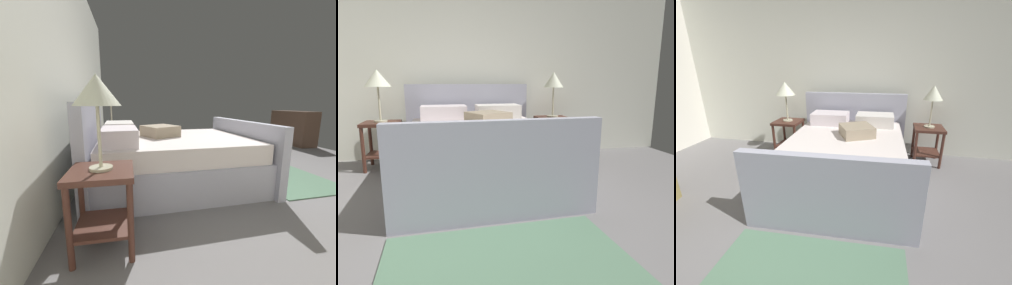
% 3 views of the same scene
% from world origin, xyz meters
% --- Properties ---
extents(ground_plane, '(6.26, 5.21, 0.02)m').
position_xyz_m(ground_plane, '(0.00, 0.00, -0.01)').
color(ground_plane, slate).
extents(wall_back, '(6.38, 0.12, 2.83)m').
position_xyz_m(wall_back, '(0.00, 2.67, 1.41)').
color(wall_back, silver).
rests_on(wall_back, ground).
extents(bed, '(1.75, 2.17, 1.06)m').
position_xyz_m(bed, '(0.09, 1.45, 0.35)').
color(bed, '#A1A2B3').
rests_on(bed, ground).
extents(nightstand_right, '(0.44, 0.44, 0.60)m').
position_xyz_m(nightstand_right, '(1.25, 2.25, 0.40)').
color(nightstand_right, '#45261C').
rests_on(nightstand_right, ground).
extents(table_lamp_right, '(0.27, 0.27, 0.63)m').
position_xyz_m(table_lamp_right, '(1.25, 2.25, 1.11)').
color(table_lamp_right, '#B7B293').
rests_on(table_lamp_right, nightstand_right).
extents(nightstand_left, '(0.44, 0.44, 0.60)m').
position_xyz_m(nightstand_left, '(-1.06, 2.16, 0.40)').
color(nightstand_left, '#45261C').
rests_on(nightstand_left, ground).
extents(table_lamp_left, '(0.31, 0.31, 0.64)m').
position_xyz_m(table_lamp_left, '(-1.06, 2.16, 1.12)').
color(table_lamp_left, '#B7B293').
rests_on(table_lamp_left, nightstand_left).
extents(dresser, '(1.17, 0.46, 0.86)m').
position_xyz_m(dresser, '(2.18, -2.26, 0.43)').
color(dresser, brown).
rests_on(dresser, ground).
extents(area_rug, '(1.57, 1.07, 0.01)m').
position_xyz_m(area_rug, '(0.09, -0.21, 0.01)').
color(area_rug, '#54785D').
rests_on(area_rug, ground).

